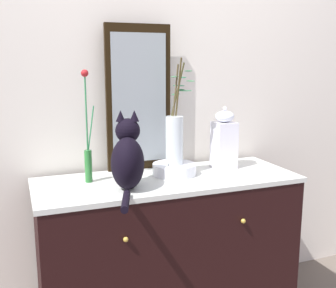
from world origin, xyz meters
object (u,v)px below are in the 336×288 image
at_px(sideboard, 168,252).
at_px(cat_sitting, 128,158).
at_px(vase_slim_green, 88,147).
at_px(jar_lidded_porcelain, 224,140).
at_px(mirror_leaning, 139,99).
at_px(bowl_porcelain, 174,169).
at_px(vase_glass_clear, 175,136).

distance_m(sideboard, cat_sitting, 0.62).
bearing_deg(cat_sitting, sideboard, 21.36).
xyz_separation_m(vase_slim_green, jar_lidded_porcelain, (0.77, 0.01, -0.02)).
height_order(mirror_leaning, bowl_porcelain, mirror_leaning).
xyz_separation_m(vase_glass_clear, jar_lidded_porcelain, (0.31, 0.03, -0.05)).
xyz_separation_m(vase_slim_green, vase_glass_clear, (0.45, -0.02, 0.03)).
height_order(vase_slim_green, bowl_porcelain, vase_slim_green).
bearing_deg(mirror_leaning, jar_lidded_porcelain, -18.47).
height_order(mirror_leaning, vase_glass_clear, mirror_leaning).
distance_m(cat_sitting, vase_glass_clear, 0.34).
bearing_deg(vase_glass_clear, jar_lidded_porcelain, 5.76).
distance_m(sideboard, vase_slim_green, 0.72).
height_order(cat_sitting, bowl_porcelain, cat_sitting).
xyz_separation_m(mirror_leaning, vase_slim_green, (-0.31, -0.16, -0.22)).
bearing_deg(mirror_leaning, sideboard, -70.41).
bearing_deg(cat_sitting, bowl_porcelain, 25.80).
xyz_separation_m(vase_slim_green, bowl_porcelain, (0.45, -0.03, -0.15)).
height_order(mirror_leaning, cat_sitting, mirror_leaning).
relative_size(mirror_leaning, vase_glass_clear, 1.43).
bearing_deg(vase_slim_green, bowl_porcelain, -3.29).
xyz_separation_m(cat_sitting, vase_glass_clear, (0.30, 0.14, 0.06)).
bearing_deg(cat_sitting, mirror_leaning, 64.30).
xyz_separation_m(mirror_leaning, cat_sitting, (-0.16, -0.33, -0.25)).
height_order(cat_sitting, vase_glass_clear, vase_glass_clear).
distance_m(bowl_porcelain, vase_glass_clear, 0.18).
xyz_separation_m(sideboard, cat_sitting, (-0.24, -0.09, 0.56)).
distance_m(mirror_leaning, bowl_porcelain, 0.43).
bearing_deg(cat_sitting, jar_lidded_porcelain, 16.08).
distance_m(cat_sitting, jar_lidded_porcelain, 0.63).
height_order(vase_slim_green, jar_lidded_porcelain, vase_slim_green).
relative_size(sideboard, cat_sitting, 2.97).
distance_m(sideboard, bowl_porcelain, 0.45).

